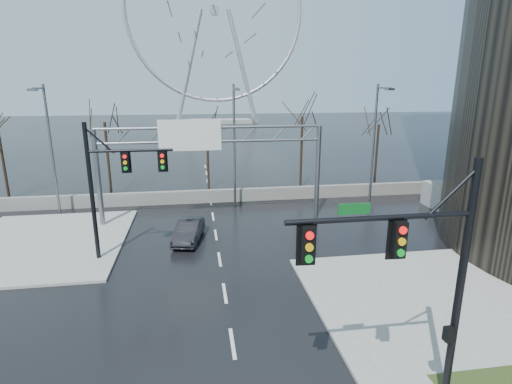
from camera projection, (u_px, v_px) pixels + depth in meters
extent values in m
plane|color=black|center=(233.00, 343.00, 15.83)|extent=(260.00, 260.00, 0.00)
cube|color=gray|center=(435.00, 297.00, 19.19)|extent=(12.00, 10.00, 0.15)
cube|color=gray|center=(44.00, 243.00, 25.65)|extent=(10.00, 12.00, 0.15)
cube|color=slate|center=(211.00, 196.00, 34.78)|extent=(52.00, 0.50, 1.10)
cylinder|color=black|center=(460.00, 290.00, 11.93)|extent=(0.24, 0.24, 8.00)
cylinder|color=black|center=(381.00, 218.00, 10.91)|extent=(5.40, 0.16, 0.16)
cube|color=black|center=(399.00, 239.00, 10.99)|extent=(0.35, 0.28, 1.05)
cube|color=black|center=(308.00, 245.00, 10.61)|extent=(0.35, 0.28, 1.05)
cylinder|color=black|center=(92.00, 194.00, 22.36)|extent=(0.24, 0.24, 8.00)
cylinder|color=black|center=(131.00, 151.00, 22.07)|extent=(4.60, 0.16, 0.16)
cube|color=black|center=(126.00, 162.00, 22.04)|extent=(0.35, 0.28, 1.05)
cube|color=black|center=(163.00, 161.00, 22.33)|extent=(0.35, 0.28, 1.05)
cylinder|color=slate|center=(98.00, 179.00, 28.07)|extent=(0.36, 0.36, 7.00)
cylinder|color=slate|center=(318.00, 172.00, 30.41)|extent=(0.36, 0.36, 7.00)
cylinder|color=slate|center=(211.00, 127.00, 28.33)|extent=(16.00, 0.20, 0.20)
cylinder|color=slate|center=(211.00, 141.00, 28.59)|extent=(16.00, 0.20, 0.20)
cube|color=#0B531A|center=(190.00, 135.00, 28.10)|extent=(4.20, 0.10, 2.00)
cube|color=silver|center=(190.00, 135.00, 28.04)|extent=(4.40, 0.02, 2.20)
cylinder|color=slate|center=(52.00, 152.00, 30.43)|extent=(0.20, 0.20, 10.00)
cylinder|color=slate|center=(38.00, 88.00, 28.16)|extent=(0.12, 2.20, 0.12)
cube|color=slate|center=(33.00, 90.00, 27.23)|extent=(0.50, 0.70, 0.18)
cylinder|color=slate|center=(234.00, 147.00, 32.48)|extent=(0.20, 0.20, 10.00)
cylinder|color=slate|center=(235.00, 88.00, 30.21)|extent=(0.12, 2.20, 0.12)
cube|color=slate|center=(236.00, 89.00, 29.29)|extent=(0.50, 0.70, 0.18)
cylinder|color=slate|center=(373.00, 144.00, 34.24)|extent=(0.20, 0.20, 10.00)
cylinder|color=slate|center=(384.00, 88.00, 31.97)|extent=(0.12, 2.20, 0.12)
cube|color=slate|center=(390.00, 89.00, 31.04)|extent=(0.50, 0.70, 0.18)
cylinder|color=black|center=(4.00, 164.00, 35.28)|extent=(0.24, 0.24, 6.30)
cylinder|color=black|center=(108.00, 160.00, 36.07)|extent=(0.24, 0.24, 6.75)
cylinder|color=black|center=(208.00, 160.00, 38.46)|extent=(0.24, 0.24, 5.85)
cylinder|color=black|center=(301.00, 153.00, 38.67)|extent=(0.24, 0.24, 7.02)
cylinder|color=black|center=(376.00, 155.00, 40.44)|extent=(0.24, 0.24, 6.12)
cube|color=gray|center=(217.00, 121.00, 107.11)|extent=(18.00, 6.00, 1.00)
torus|color=#B2B2B7|center=(215.00, 10.00, 99.97)|extent=(45.00, 1.00, 45.00)
cylinder|color=#B2B2B7|center=(215.00, 10.00, 99.97)|extent=(2.40, 1.50, 2.40)
cylinder|color=#B2B2B7|center=(189.00, 69.00, 102.58)|extent=(8.28, 1.20, 28.82)
cylinder|color=#B2B2B7|center=(243.00, 69.00, 104.63)|extent=(8.28, 1.20, 28.82)
imported|color=black|center=(189.00, 230.00, 26.15)|extent=(2.27, 4.39, 1.38)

